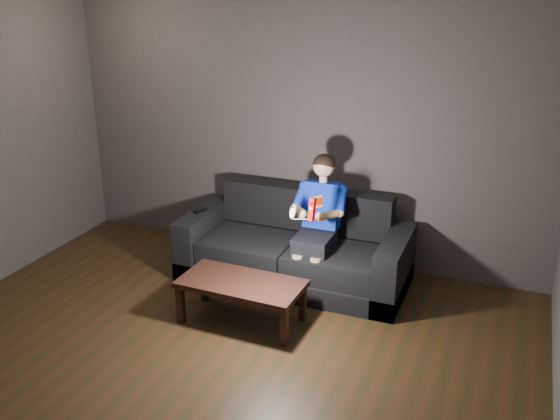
% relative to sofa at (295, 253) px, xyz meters
% --- Properties ---
extents(floor, '(5.00, 5.00, 0.00)m').
position_rel_sofa_xyz_m(floor, '(-0.16, -1.93, -0.27)').
color(floor, black).
rests_on(floor, ground).
extents(back_wall, '(5.00, 0.04, 2.70)m').
position_rel_sofa_xyz_m(back_wall, '(-0.16, 0.57, 1.08)').
color(back_wall, '#3C3534').
rests_on(back_wall, ground).
extents(sofa, '(2.16, 0.93, 0.84)m').
position_rel_sofa_xyz_m(sofa, '(0.00, 0.00, 0.00)').
color(sofa, black).
rests_on(sofa, floor).
extents(child, '(0.49, 0.60, 1.20)m').
position_rel_sofa_xyz_m(child, '(0.25, -0.05, 0.46)').
color(child, black).
rests_on(child, sofa).
extents(wii_remote_red, '(0.06, 0.08, 0.20)m').
position_rel_sofa_xyz_m(wii_remote_red, '(0.34, -0.52, 0.68)').
color(wii_remote_red, red).
rests_on(wii_remote_red, child).
extents(nunchuk_white, '(0.08, 0.09, 0.14)m').
position_rel_sofa_xyz_m(nunchuk_white, '(0.16, -0.51, 0.64)').
color(nunchuk_white, silver).
rests_on(nunchuk_white, child).
extents(wii_remote_black, '(0.08, 0.16, 0.03)m').
position_rel_sofa_xyz_m(wii_remote_black, '(-0.97, -0.08, 0.33)').
color(wii_remote_black, black).
rests_on(wii_remote_black, sofa).
extents(coffee_table, '(1.06, 0.55, 0.38)m').
position_rel_sofa_xyz_m(coffee_table, '(-0.14, -0.92, 0.06)').
color(coffee_table, black).
rests_on(coffee_table, floor).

